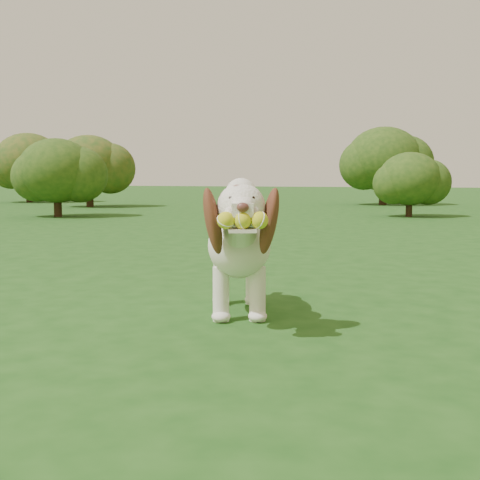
% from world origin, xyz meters
% --- Properties ---
extents(ground, '(80.00, 80.00, 0.00)m').
position_xyz_m(ground, '(0.00, 0.00, 0.00)').
color(ground, '#1A4814').
rests_on(ground, ground).
extents(dog, '(0.66, 1.16, 0.77)m').
position_xyz_m(dog, '(0.16, -0.03, 0.41)').
color(dog, white).
rests_on(dog, ground).
extents(shrub_a, '(1.45, 1.45, 1.50)m').
position_xyz_m(shrub_a, '(-5.63, 6.79, 0.88)').
color(shrub_a, '#382314').
rests_on(shrub_a, ground).
extents(shrub_g, '(1.98, 1.98, 2.05)m').
position_xyz_m(shrub_g, '(-10.17, 12.06, 1.20)').
color(shrub_g, '#382314').
rests_on(shrub_g, ground).
extents(shrub_c, '(1.19, 1.19, 1.24)m').
position_xyz_m(shrub_c, '(0.82, 8.78, 0.73)').
color(shrub_c, '#382314').
rests_on(shrub_c, ground).
extents(shrub_e, '(1.74, 1.74, 1.81)m').
position_xyz_m(shrub_e, '(-7.02, 10.23, 1.06)').
color(shrub_e, '#382314').
rests_on(shrub_e, ground).
extents(shrub_i, '(2.02, 2.02, 2.09)m').
position_xyz_m(shrub_i, '(0.01, 13.48, 1.23)').
color(shrub_i, '#382314').
rests_on(shrub_i, ground).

